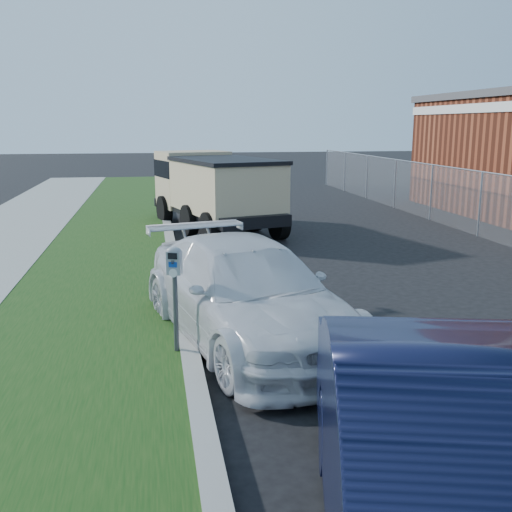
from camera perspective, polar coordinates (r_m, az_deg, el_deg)
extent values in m
plane|color=black|center=(9.34, 9.63, -6.99)|extent=(120.00, 120.00, 0.00)
cube|color=gray|center=(10.73, -7.27, -3.93)|extent=(0.25, 50.00, 0.15)
cube|color=#12370F|center=(10.79, -15.81, -4.28)|extent=(3.00, 50.00, 0.13)
plane|color=slate|center=(17.89, 20.56, 4.64)|extent=(0.00, 30.00, 30.00)
cylinder|color=gray|center=(17.80, 20.78, 7.50)|extent=(0.04, 30.00, 0.04)
cylinder|color=gray|center=(17.89, 20.56, 4.64)|extent=(0.06, 0.06, 1.80)
cylinder|color=gray|center=(20.51, 16.35, 5.82)|extent=(0.06, 0.06, 1.80)
cylinder|color=gray|center=(23.23, 13.11, 6.71)|extent=(0.06, 0.06, 1.80)
cylinder|color=gray|center=(26.00, 10.54, 7.40)|extent=(0.06, 0.06, 1.80)
cylinder|color=gray|center=(28.83, 8.46, 7.95)|extent=(0.06, 0.06, 1.80)
cylinder|color=gray|center=(31.68, 6.75, 8.39)|extent=(0.06, 0.06, 1.80)
cylinder|color=#3F4247|center=(7.97, -7.65, -5.45)|extent=(0.08, 0.08, 1.02)
cube|color=slate|center=(7.79, -7.79, -0.64)|extent=(0.22, 0.18, 0.31)
ellipsoid|color=slate|center=(7.76, -7.82, 0.46)|extent=(0.23, 0.19, 0.12)
cube|color=black|center=(7.71, -7.96, -0.01)|extent=(0.12, 0.05, 0.08)
cube|color=navy|center=(7.73, -7.93, -0.82)|extent=(0.11, 0.04, 0.07)
cylinder|color=silver|center=(7.76, -7.91, -1.63)|extent=(0.11, 0.04, 0.11)
cube|color=#3F4247|center=(7.73, -7.94, -0.60)|extent=(0.04, 0.02, 0.05)
imported|color=silver|center=(8.66, -0.95, -3.39)|extent=(3.14, 5.28, 1.44)
imported|color=black|center=(4.27, 19.42, -20.38)|extent=(2.82, 5.20, 1.63)
cube|color=black|center=(17.71, -3.75, 4.47)|extent=(3.38, 5.95, 0.31)
cube|color=tan|center=(19.51, -6.01, 7.31)|extent=(2.42, 2.08, 1.76)
cube|color=black|center=(19.48, -6.03, 8.35)|extent=(2.45, 2.11, 0.53)
cube|color=tan|center=(16.97, -2.90, 6.61)|extent=(3.03, 4.13, 1.41)
cube|color=black|center=(16.92, -2.92, 9.08)|extent=(3.14, 4.24, 0.11)
cube|color=black|center=(20.38, -6.75, 5.27)|extent=(2.07, 0.70, 0.26)
cylinder|color=black|center=(19.22, -8.71, 4.39)|extent=(0.51, 0.92, 0.88)
cylinder|color=black|center=(19.89, -3.11, 4.78)|extent=(0.51, 0.92, 0.88)
cylinder|color=black|center=(16.98, -6.37, 3.41)|extent=(0.51, 0.92, 0.88)
cylinder|color=black|center=(17.74, -0.17, 3.87)|extent=(0.51, 0.92, 0.88)
cylinder|color=black|center=(15.51, -4.44, 2.59)|extent=(0.51, 0.92, 0.88)
cylinder|color=black|center=(16.33, 2.22, 3.12)|extent=(0.51, 0.92, 0.88)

